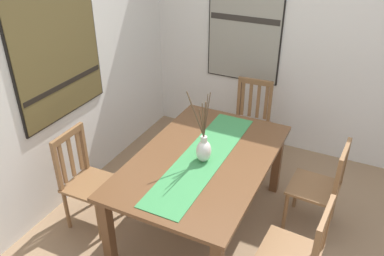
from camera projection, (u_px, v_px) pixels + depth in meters
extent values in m
cube|color=#8E7051|center=(239.00, 244.00, 3.55)|extent=(6.40, 6.40, 0.03)
cube|color=silver|center=(54.00, 67.00, 3.58)|extent=(6.40, 0.12, 2.70)
cube|color=silver|center=(305.00, 39.00, 4.31)|extent=(0.12, 6.40, 2.70)
cube|color=brown|center=(203.00, 159.00, 3.40)|extent=(1.73, 1.10, 0.03)
cube|color=brown|center=(277.00, 162.00, 4.02)|extent=(0.08, 0.08, 0.71)
cube|color=brown|center=(108.00, 233.00, 3.16)|extent=(0.08, 0.08, 0.71)
cube|color=brown|center=(194.00, 140.00, 4.38)|extent=(0.08, 0.08, 0.71)
cube|color=#388447|center=(203.00, 157.00, 3.39)|extent=(1.59, 0.36, 0.01)
ellipsoid|color=silver|center=(204.00, 151.00, 3.30)|extent=(0.15, 0.12, 0.19)
cylinder|color=silver|center=(204.00, 139.00, 3.24)|extent=(0.05, 0.05, 0.05)
cylinder|color=brown|center=(205.00, 123.00, 3.13)|extent=(0.06, 0.05, 0.29)
cylinder|color=brown|center=(206.00, 116.00, 3.16)|extent=(0.06, 0.01, 0.37)
cylinder|color=brown|center=(196.00, 115.00, 3.13)|extent=(0.07, 0.14, 0.41)
cylinder|color=brown|center=(203.00, 121.00, 3.06)|extent=(0.16, 0.06, 0.39)
cylinder|color=brown|center=(207.00, 115.00, 3.16)|extent=(0.07, 0.03, 0.38)
cylinder|color=brown|center=(202.00, 124.00, 3.10)|extent=(0.13, 0.02, 0.31)
cylinder|color=brown|center=(205.00, 120.00, 3.13)|extent=(0.05, 0.04, 0.34)
cube|color=brown|center=(248.00, 127.00, 4.47)|extent=(0.45, 0.45, 0.03)
cylinder|color=brown|center=(258.00, 155.00, 4.38)|extent=(0.04, 0.04, 0.42)
cylinder|color=brown|center=(227.00, 149.00, 4.50)|extent=(0.04, 0.04, 0.42)
cylinder|color=brown|center=(266.00, 140.00, 4.67)|extent=(0.04, 0.04, 0.42)
cylinder|color=brown|center=(236.00, 134.00, 4.79)|extent=(0.04, 0.04, 0.42)
cube|color=brown|center=(270.00, 102.00, 4.44)|extent=(0.04, 0.04, 0.50)
cube|color=brown|center=(239.00, 97.00, 4.55)|extent=(0.04, 0.04, 0.50)
cube|color=brown|center=(256.00, 82.00, 4.39)|extent=(0.06, 0.38, 0.06)
cube|color=brown|center=(266.00, 103.00, 4.46)|extent=(0.02, 0.04, 0.41)
cube|color=brown|center=(258.00, 102.00, 4.49)|extent=(0.02, 0.04, 0.41)
cube|color=brown|center=(250.00, 100.00, 4.52)|extent=(0.02, 0.04, 0.41)
cube|color=brown|center=(243.00, 99.00, 4.55)|extent=(0.02, 0.04, 0.41)
cube|color=brown|center=(314.00, 187.00, 3.54)|extent=(0.44, 0.44, 0.03)
cylinder|color=brown|center=(285.00, 212.00, 3.59)|extent=(0.04, 0.04, 0.42)
cylinder|color=brown|center=(296.00, 190.00, 3.86)|extent=(0.04, 0.04, 0.42)
cylinder|color=brown|center=(325.00, 225.00, 3.44)|extent=(0.04, 0.04, 0.42)
cylinder|color=brown|center=(334.00, 201.00, 3.71)|extent=(0.04, 0.04, 0.42)
cube|color=brown|center=(336.00, 183.00, 3.20)|extent=(0.04, 0.04, 0.46)
cube|color=brown|center=(345.00, 161.00, 3.48)|extent=(0.04, 0.04, 0.46)
cube|color=brown|center=(345.00, 151.00, 3.24)|extent=(0.38, 0.05, 0.06)
cube|color=brown|center=(337.00, 182.00, 3.24)|extent=(0.04, 0.02, 0.37)
cube|color=brown|center=(339.00, 176.00, 3.31)|extent=(0.04, 0.02, 0.37)
cube|color=brown|center=(342.00, 170.00, 3.38)|extent=(0.04, 0.02, 0.37)
cube|color=brown|center=(344.00, 165.00, 3.45)|extent=(0.04, 0.02, 0.37)
cube|color=brown|center=(289.00, 254.00, 2.88)|extent=(0.44, 0.44, 0.03)
cylinder|color=brown|center=(271.00, 250.00, 3.20)|extent=(0.04, 0.04, 0.42)
cube|color=brown|center=(327.00, 222.00, 2.81)|extent=(0.04, 0.04, 0.48)
cube|color=brown|center=(326.00, 215.00, 2.57)|extent=(0.38, 0.05, 0.06)
cube|color=brown|center=(316.00, 251.00, 2.59)|extent=(0.04, 0.02, 0.39)
cube|color=brown|center=(321.00, 240.00, 2.68)|extent=(0.04, 0.02, 0.39)
cube|color=brown|center=(325.00, 229.00, 2.76)|extent=(0.04, 0.02, 0.39)
cube|color=brown|center=(92.00, 184.00, 3.58)|extent=(0.43, 0.43, 0.03)
cylinder|color=brown|center=(122.00, 197.00, 3.76)|extent=(0.04, 0.04, 0.42)
cylinder|color=brown|center=(99.00, 221.00, 3.48)|extent=(0.04, 0.04, 0.42)
cylinder|color=brown|center=(91.00, 187.00, 3.90)|extent=(0.04, 0.04, 0.42)
cylinder|color=brown|center=(67.00, 210.00, 3.61)|extent=(0.04, 0.04, 0.42)
cube|color=brown|center=(84.00, 146.00, 3.66)|extent=(0.04, 0.04, 0.49)
cube|color=brown|center=(57.00, 167.00, 3.38)|extent=(0.04, 0.04, 0.49)
cube|color=brown|center=(67.00, 135.00, 3.41)|extent=(0.38, 0.04, 0.06)
cube|color=brown|center=(79.00, 151.00, 3.61)|extent=(0.04, 0.02, 0.40)
cube|color=brown|center=(71.00, 157.00, 3.53)|extent=(0.04, 0.02, 0.40)
cube|color=brown|center=(62.00, 164.00, 3.44)|extent=(0.04, 0.02, 0.40)
cube|color=black|center=(57.00, 54.00, 3.49)|extent=(1.04, 0.04, 1.19)
cube|color=brown|center=(59.00, 54.00, 3.49)|extent=(1.01, 0.01, 1.16)
cube|color=black|center=(65.00, 84.00, 3.63)|extent=(0.98, 0.00, 0.05)
cube|color=black|center=(245.00, 29.00, 4.51)|extent=(0.04, 0.88, 1.22)
cube|color=gray|center=(244.00, 30.00, 4.49)|extent=(0.01, 0.85, 1.19)
cube|color=#2D2823|center=(245.00, 19.00, 4.43)|extent=(0.00, 0.82, 0.07)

